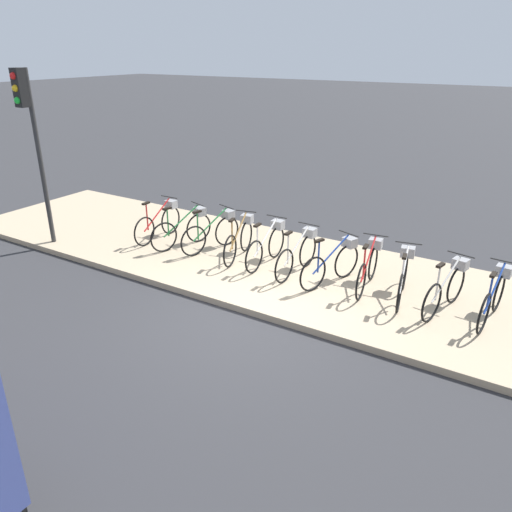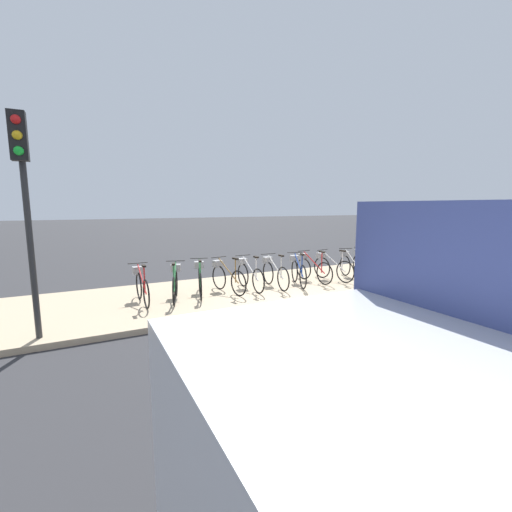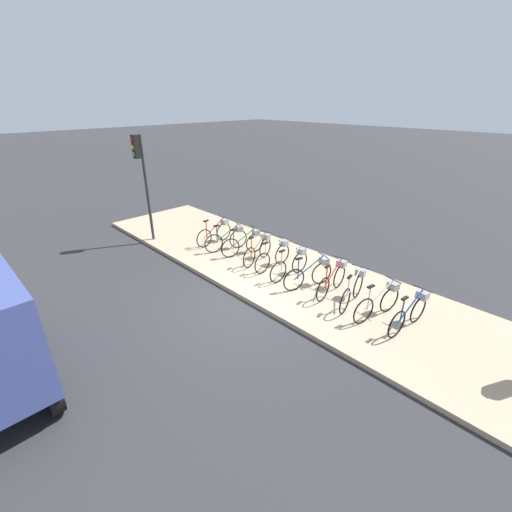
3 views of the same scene
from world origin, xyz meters
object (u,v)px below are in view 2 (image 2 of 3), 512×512
parked_bicycle_4 (249,274)px  parked_bicycle_9 (351,264)px  parked_bicycle_5 (274,272)px  parked_bicycle_10 (366,262)px  parked_bicycle_3 (226,276)px  parked_bicycle_7 (312,267)px  parked_bicycle_6 (298,270)px  parked_bicycle_8 (331,266)px  parked_bicycle_0 (141,285)px  pedestrian (414,246)px  traffic_light (23,181)px  parked_bicycle_1 (175,282)px  parked_bicycle_2 (200,278)px

parked_bicycle_4 → parked_bicycle_9: size_ratio=1.02×
parked_bicycle_5 → parked_bicycle_10: size_ratio=1.00×
parked_bicycle_3 → parked_bicycle_7: size_ratio=0.99×
parked_bicycle_6 → parked_bicycle_8: 1.28m
parked_bicycle_8 → parked_bicycle_0: bearing=179.9°
parked_bicycle_4 → pedestrian: bearing=0.6°
parked_bicycle_9 → traffic_light: bearing=-169.8°
parked_bicycle_1 → parked_bicycle_2: (0.67, 0.16, 0.00)m
parked_bicycle_0 → parked_bicycle_1: 0.78m
parked_bicycle_2 → parked_bicycle_8: size_ratio=0.98×
parked_bicycle_2 → parked_bicycle_5: bearing=-3.1°
parked_bicycle_1 → parked_bicycle_5: (2.79, 0.04, 0.00)m
parked_bicycle_5 → parked_bicycle_10: (3.49, 0.02, 0.00)m
parked_bicycle_3 → parked_bicycle_6: bearing=-3.5°
parked_bicycle_5 → traffic_light: bearing=-164.4°
parked_bicycle_5 → pedestrian: pedestrian is taller
parked_bicycle_5 → parked_bicycle_7: 1.38m
pedestrian → parked_bicycle_0: bearing=-179.3°
parked_bicycle_1 → parked_bicycle_6: 3.55m
parked_bicycle_4 → pedestrian: pedestrian is taller
parked_bicycle_0 → parked_bicycle_10: (7.06, -0.01, 0.00)m
parked_bicycle_0 → parked_bicycle_7: size_ratio=1.00×
parked_bicycle_6 → parked_bicycle_8: (1.27, 0.08, 0.00)m
parked_bicycle_7 → pedestrian: 4.52m
traffic_light → parked_bicycle_0: bearing=38.9°
parked_bicycle_0 → parked_bicycle_7: bearing=0.9°
parked_bicycle_10 → traffic_light: bearing=-170.2°
parked_bicycle_7 → parked_bicycle_10: size_ratio=1.00×
parked_bicycle_9 → pedestrian: 3.12m
parked_bicycle_2 → parked_bicycle_3: (0.71, -0.05, 0.00)m
parked_bicycle_6 → parked_bicycle_9: (2.02, 0.02, 0.00)m
parked_bicycle_7 → parked_bicycle_9: 1.42m
parked_bicycle_4 → parked_bicycle_9: bearing=-2.0°
parked_bicycle_9 → parked_bicycle_6: bearing=-179.4°
parked_bicycle_10 → parked_bicycle_1: bearing=-179.5°
pedestrian → parked_bicycle_10: bearing=-176.9°
parked_bicycle_2 → pedestrian: bearing=0.2°
parked_bicycle_2 → parked_bicycle_9: (4.90, -0.16, 0.00)m
parked_bicycle_7 → parked_bicycle_10: 2.12m
parked_bicycle_5 → parked_bicycle_6: (0.76, -0.07, 0.00)m
parked_bicycle_5 → traffic_light: traffic_light is taller
parked_bicycle_3 → parked_bicycle_9: size_ratio=1.00×
parked_bicycle_10 → traffic_light: 9.41m
parked_bicycle_2 → traffic_light: size_ratio=0.41×
parked_bicycle_8 → parked_bicycle_10: (1.46, 0.00, 0.00)m
parked_bicycle_3 → parked_bicycle_8: 3.44m
parked_bicycle_3 → parked_bicycle_9: same height
parked_bicycle_1 → pedestrian: (8.66, 0.19, 0.41)m
parked_bicycle_8 → parked_bicycle_5: bearing=-179.5°
parked_bicycle_4 → parked_bicycle_7: (2.12, 0.02, 0.00)m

